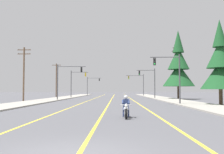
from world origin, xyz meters
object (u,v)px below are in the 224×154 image
utility_pole_left_near (24,72)px  conifer_tree_right_verge_far (178,67)px  traffic_signal_mid_right (150,79)px  utility_pole_right_far (178,70)px  utility_pole_left_far (56,79)px  traffic_signal_mid_left (76,80)px  traffic_signal_far_left (91,83)px  traffic_signal_near_right (171,72)px  traffic_signal_near_left (66,77)px  motorcycle_with_rider (126,109)px  conifer_tree_right_verge_near (220,66)px  traffic_signal_far_right (138,82)px

utility_pole_left_near → conifer_tree_right_verge_far: bearing=20.3°
traffic_signal_mid_right → utility_pole_right_far: utility_pole_right_far is taller
utility_pole_left_far → utility_pole_right_far: bearing=-28.3°
traffic_signal_mid_left → traffic_signal_far_left: (0.57, 30.25, 0.06)m
traffic_signal_near_right → utility_pole_left_near: bearing=157.5°
traffic_signal_near_left → utility_pole_left_far: (-6.53, 20.98, 0.35)m
motorcycle_with_rider → utility_pole_left_far: utility_pole_left_far is taller
traffic_signal_mid_right → conifer_tree_right_verge_far: size_ratio=0.46×
motorcycle_with_rider → utility_pole_left_near: size_ratio=0.26×
traffic_signal_near_right → utility_pole_left_near: utility_pole_left_near is taller
conifer_tree_right_verge_near → conifer_tree_right_verge_far: (-0.14, 20.30, 1.53)m
traffic_signal_far_right → utility_pole_left_near: bearing=-122.1°
conifer_tree_right_verge_far → traffic_signal_mid_left: bearing=158.4°
traffic_signal_near_left → traffic_signal_mid_left: (-0.50, 14.44, -0.06)m
utility_pole_left_near → traffic_signal_mid_left: bearing=73.6°
traffic_signal_near_right → traffic_signal_far_left: (-15.51, 57.54, 0.08)m
motorcycle_with_rider → traffic_signal_far_left: bearing=97.4°
motorcycle_with_rider → traffic_signal_mid_right: traffic_signal_mid_right is taller
conifer_tree_right_verge_near → traffic_signal_near_left: bearing=145.7°
motorcycle_with_rider → traffic_signal_near_left: size_ratio=0.35×
traffic_signal_near_left → utility_pole_left_far: size_ratio=0.73×
traffic_signal_near_right → conifer_tree_right_verge_far: conifer_tree_right_verge_far is taller
motorcycle_with_rider → utility_pole_right_far: utility_pole_right_far is taller
traffic_signal_near_right → traffic_signal_mid_left: bearing=120.5°
traffic_signal_far_right → utility_pole_left_near: (-20.84, -33.23, 0.53)m
traffic_signal_far_right → conifer_tree_right_verge_far: size_ratio=0.46×
traffic_signal_mid_right → conifer_tree_right_verge_far: 6.40m
traffic_signal_mid_right → traffic_signal_far_right: 20.38m
traffic_signal_mid_right → utility_pole_right_far: 6.08m
traffic_signal_near_left → traffic_signal_mid_right: bearing=29.8°
utility_pole_left_far → conifer_tree_right_verge_far: bearing=-28.7°
traffic_signal_near_right → traffic_signal_mid_left: same height
traffic_signal_near_right → utility_pole_left_near: (-21.49, 8.91, 0.62)m
traffic_signal_mid_right → traffic_signal_far_left: same height
traffic_signal_far_left → conifer_tree_right_verge_far: (20.78, -38.72, 2.07)m
traffic_signal_near_right → utility_pole_left_far: (-22.11, 33.84, 0.43)m
traffic_signal_near_left → utility_pole_left_far: bearing=107.3°
traffic_signal_mid_left → traffic_signal_far_right: 21.41m
traffic_signal_far_right → conifer_tree_right_verge_far: bearing=-75.7°
traffic_signal_far_left → conifer_tree_right_verge_near: conifer_tree_right_verge_near is taller
motorcycle_with_rider → traffic_signal_near_left: bearing=108.6°
traffic_signal_mid_left → utility_pole_left_far: bearing=132.7°
traffic_signal_far_left → motorcycle_with_rider: bearing=-82.6°
traffic_signal_mid_left → traffic_signal_far_right: bearing=43.9°
traffic_signal_near_left → traffic_signal_far_left: bearing=89.9°
motorcycle_with_rider → utility_pole_right_far: bearing=71.7°
utility_pole_left_far → traffic_signal_near_right: bearing=-56.8°
traffic_signal_mid_left → utility_pole_right_far: utility_pole_right_far is taller
utility_pole_right_far → conifer_tree_right_verge_near: size_ratio=1.03×
traffic_signal_mid_right → utility_pole_left_far: utility_pole_left_far is taller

